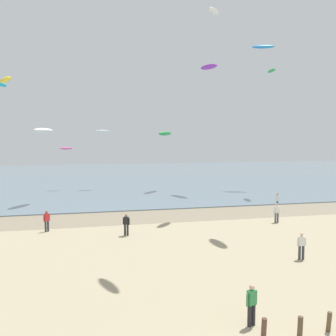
{
  "coord_description": "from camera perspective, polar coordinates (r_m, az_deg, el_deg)",
  "views": [
    {
      "loc": [
        -6.61,
        -9.57,
        7.57
      ],
      "look_at": [
        -1.48,
        12.84,
        5.72
      ],
      "focal_mm": 40.01,
      "sensor_mm": 36.0,
      "label": 1
    }
  ],
  "objects": [
    {
      "name": "wet_sand_strip",
      "position": [
        36.49,
        -2.19,
        -7.37
      ],
      "size": [
        120.0,
        6.04,
        0.01
      ],
      "primitive_type": "cube",
      "color": "gray",
      "rests_on": "ground"
    },
    {
      "name": "sea",
      "position": [
        73.79,
        -7.69,
        -1.29
      ],
      "size": [
        160.0,
        70.0,
        0.1
      ],
      "primitive_type": "cube",
      "color": "slate",
      "rests_on": "ground"
    },
    {
      "name": "person_nearest_camera",
      "position": [
        16.35,
        12.62,
        -19.53
      ],
      "size": [
        0.55,
        0.32,
        1.71
      ],
      "color": "#232328",
      "rests_on": "ground"
    },
    {
      "name": "person_mid_beach",
      "position": [
        32.07,
        -17.99,
        -7.6
      ],
      "size": [
        0.49,
        0.38,
        1.71
      ],
      "color": "#383842",
      "rests_on": "ground"
    },
    {
      "name": "person_by_waterline",
      "position": [
        35.08,
        16.23,
        -6.52
      ],
      "size": [
        0.57,
        0.25,
        1.71
      ],
      "color": "#4C4C56",
      "rests_on": "ground"
    },
    {
      "name": "person_left_flank",
      "position": [
        29.49,
        -6.38,
        -8.47
      ],
      "size": [
        0.51,
        0.36,
        1.71
      ],
      "color": "#232328",
      "rests_on": "ground"
    },
    {
      "name": "person_right_flank",
      "position": [
        25.19,
        19.67,
        -10.99
      ],
      "size": [
        0.56,
        0.3,
        1.71
      ],
      "color": "#383842",
      "rests_on": "ground"
    },
    {
      "name": "person_far_down_beach",
      "position": [
        41.73,
        16.33,
        -4.76
      ],
      "size": [
        0.33,
        0.54,
        1.71
      ],
      "color": "#4C4C56",
      "rests_on": "ground"
    },
    {
      "name": "kite_aloft_0",
      "position": [
        53.5,
        -0.45,
        5.28
      ],
      "size": [
        3.1,
        3.52,
        0.84
      ],
      "primitive_type": "ellipsoid",
      "rotation": [
        -0.27,
        0.0,
        0.92
      ],
      "color": "green"
    },
    {
      "name": "kite_aloft_1",
      "position": [
        54.84,
        -24.13,
        11.57
      ],
      "size": [
        1.53,
        3.6,
        0.7
      ],
      "primitive_type": "ellipsoid",
      "rotation": [
        -0.13,
        0.0,
        4.61
      ],
      "color": "#19B2B7"
    },
    {
      "name": "kite_aloft_2",
      "position": [
        40.64,
        7.02,
        22.62
      ],
      "size": [
        2.04,
        2.33,
        0.46
      ],
      "primitive_type": "ellipsoid",
      "rotation": [
        0.12,
        0.0,
        0.92
      ],
      "color": "white"
    },
    {
      "name": "kite_aloft_3",
      "position": [
        53.79,
        6.24,
        15.07
      ],
      "size": [
        2.24,
        3.61,
        0.77
      ],
      "primitive_type": "ellipsoid",
      "rotation": [
        -0.22,
        0.0,
        5.05
      ],
      "color": "purple"
    },
    {
      "name": "kite_aloft_5",
      "position": [
        56.24,
        -10.06,
        5.51
      ],
      "size": [
        2.43,
        1.4,
        0.64
      ],
      "primitive_type": "ellipsoid",
      "rotation": [
        -0.44,
        0.0,
        0.27
      ],
      "color": "white"
    },
    {
      "name": "kite_aloft_7",
      "position": [
        52.23,
        15.51,
        14.1
      ],
      "size": [
        1.41,
        2.59,
        0.55
      ],
      "primitive_type": "ellipsoid",
      "rotation": [
        0.22,
        0.0,
        4.47
      ],
      "color": "green"
    },
    {
      "name": "kite_aloft_8",
      "position": [
        56.29,
        -15.25,
        2.89
      ],
      "size": [
        2.04,
        1.38,
        0.41
      ],
      "primitive_type": "ellipsoid",
      "rotation": [
        0.18,
        0.0,
        3.55
      ],
      "color": "#E54C99"
    },
    {
      "name": "kite_aloft_9",
      "position": [
        35.01,
        -23.52,
        12.23
      ],
      "size": [
        1.81,
        2.66,
        0.69
      ],
      "primitive_type": "ellipsoid",
      "rotation": [
        0.4,
        0.0,
        5.11
      ],
      "color": "yellow"
    },
    {
      "name": "kite_aloft_10",
      "position": [
        45.1,
        -18.42,
        5.46
      ],
      "size": [
        2.65,
        3.56,
        0.6
      ],
      "primitive_type": "ellipsoid",
      "rotation": [
        -0.05,
        0.0,
        4.21
      ],
      "color": "white"
    },
    {
      "name": "kite_aloft_12",
      "position": [
        61.37,
        14.3,
        17.47
      ],
      "size": [
        3.61,
        2.29,
        0.88
      ],
      "primitive_type": "ellipsoid",
      "rotation": [
        -0.34,
        0.0,
        2.79
      ],
      "color": "#2384D1"
    }
  ]
}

